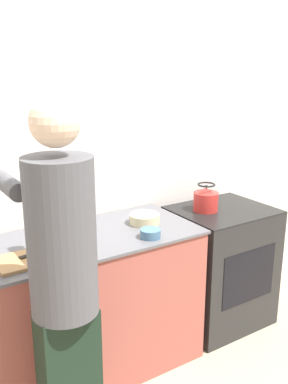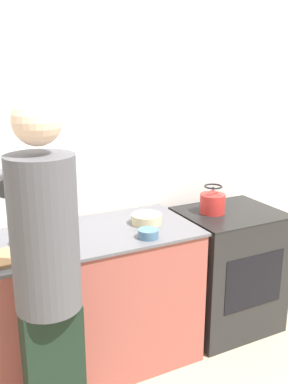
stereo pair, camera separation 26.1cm
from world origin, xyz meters
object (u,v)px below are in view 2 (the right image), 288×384
object	(u,v)px
person	(47,277)
bowl_prep	(146,219)
kettle	(213,201)
oven	(227,269)
cutting_board	(28,253)
knife	(35,248)

from	to	relation	value
person	bowl_prep	world-z (taller)	person
kettle	oven	bearing A→B (deg)	-17.80
cutting_board	bowl_prep	size ratio (longest dim) A/B	1.95
bowl_prep	person	bearing A→B (deg)	-144.14
person	bowl_prep	size ratio (longest dim) A/B	9.14
cutting_board	kettle	bearing A→B (deg)	6.74
knife	kettle	world-z (taller)	kettle
oven	bowl_prep	world-z (taller)	bowl_prep
bowl_prep	knife	bearing A→B (deg)	-171.07
bowl_prep	kettle	bearing A→B (deg)	1.21
knife	bowl_prep	xyz separation A→B (m)	(0.76, 0.12, 0.01)
cutting_board	person	bearing A→B (deg)	-90.24
oven	knife	xyz separation A→B (m)	(-1.42, -0.09, 0.49)
person	cutting_board	size ratio (longest dim) A/B	4.68
cutting_board	bowl_prep	xyz separation A→B (m)	(0.80, 0.15, 0.02)
person	knife	distance (m)	0.47
person	bowl_prep	bearing A→B (deg)	35.86
kettle	bowl_prep	distance (m)	0.53
knife	bowl_prep	distance (m)	0.76
person	cutting_board	bearing A→B (deg)	89.76
oven	person	distance (m)	1.65
person	kettle	xyz separation A→B (m)	(1.33, 0.59, 0.00)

